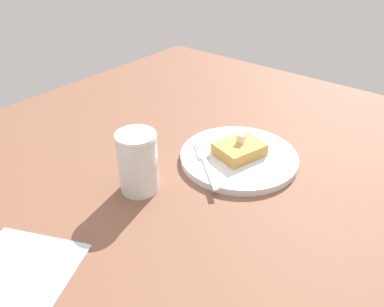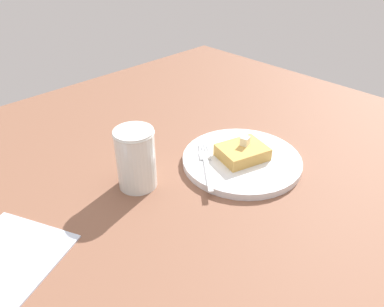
% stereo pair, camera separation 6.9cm
% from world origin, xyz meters
% --- Properties ---
extents(table_surface, '(1.26, 1.26, 0.02)m').
position_xyz_m(table_surface, '(0.00, 0.00, 0.01)').
color(table_surface, brown).
rests_on(table_surface, ground).
extents(plate, '(0.23, 0.23, 0.01)m').
position_xyz_m(plate, '(-0.03, 0.11, 0.03)').
color(plate, silver).
rests_on(plate, table_surface).
extents(toast_slice_center, '(0.09, 0.11, 0.02)m').
position_xyz_m(toast_slice_center, '(-0.03, 0.11, 0.05)').
color(toast_slice_center, gold).
rests_on(toast_slice_center, plate).
extents(butter_pat_primary, '(0.02, 0.02, 0.02)m').
position_xyz_m(butter_pat_primary, '(-0.03, 0.12, 0.07)').
color(butter_pat_primary, '#F3EEC8').
rests_on(butter_pat_primary, toast_slice_center).
extents(fork, '(0.13, 0.12, 0.00)m').
position_xyz_m(fork, '(-0.07, 0.05, 0.04)').
color(fork, silver).
rests_on(fork, plate).
extents(syrup_jar, '(0.07, 0.07, 0.11)m').
position_xyz_m(syrup_jar, '(-0.12, -0.07, 0.07)').
color(syrup_jar, '#55260B').
rests_on(syrup_jar, table_surface).
extents(napkin, '(0.20, 0.20, 0.00)m').
position_xyz_m(napkin, '(-0.11, -0.32, 0.02)').
color(napkin, silver).
rests_on(napkin, table_surface).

